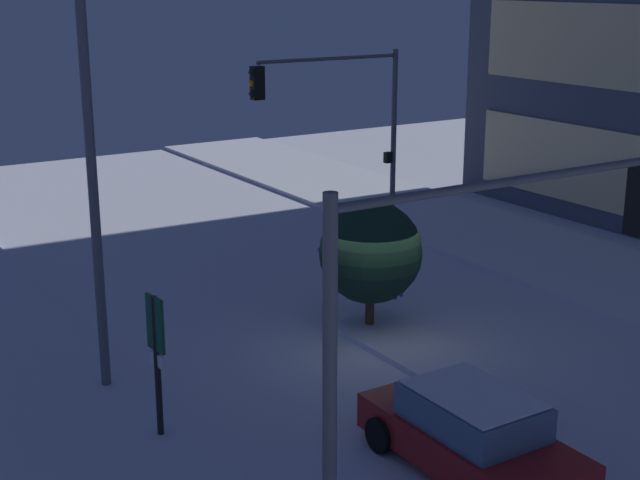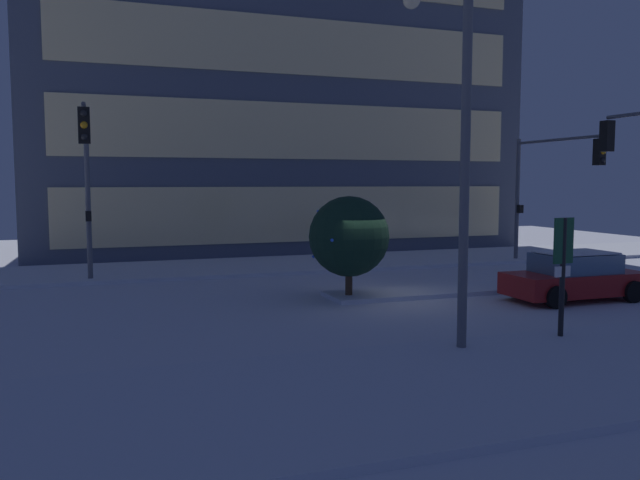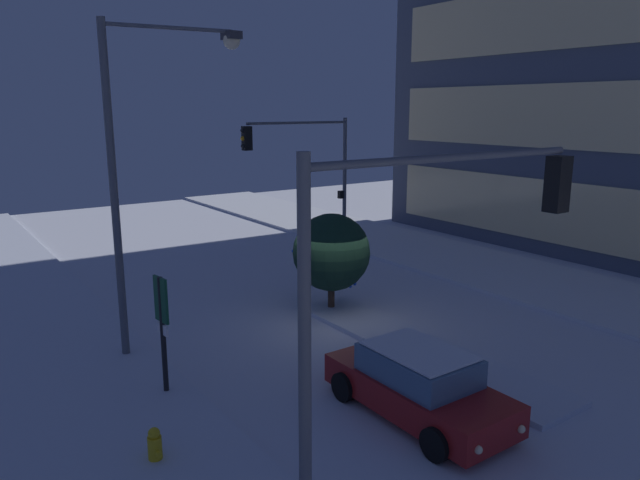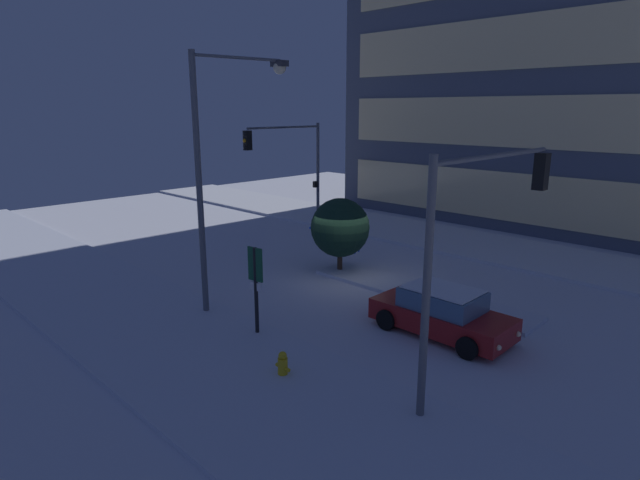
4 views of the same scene
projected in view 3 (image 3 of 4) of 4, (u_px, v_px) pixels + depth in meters
ground at (338, 318)px, 18.54m from camera, size 52.00×52.00×0.00m
curb_strip_near at (55, 385)px, 13.87m from camera, size 52.00×5.20×0.14m
curb_strip_far at (507, 274)px, 23.18m from camera, size 52.00×5.20×0.14m
median_strip at (417, 347)px, 16.07m from camera, size 9.00×1.80×0.14m
car_near at (418, 384)px, 12.53m from camera, size 4.39×2.01×1.49m
traffic_light_corner_near_right at (434, 257)px, 9.01m from camera, size 0.32×5.80×5.90m
traffic_light_corner_far_left at (307, 159)px, 26.60m from camera, size 0.32×5.54×5.98m
street_lamp_arched at (148, 146)px, 14.80m from camera, size 0.75×3.49×8.49m
fire_hydrant at (155, 447)px, 10.82m from camera, size 0.48×0.26×0.76m
parking_info_sign at (162, 321)px, 13.13m from camera, size 0.55×0.12×2.82m
decorated_tree_median at (331, 252)px, 18.77m from camera, size 2.47×2.47×3.19m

